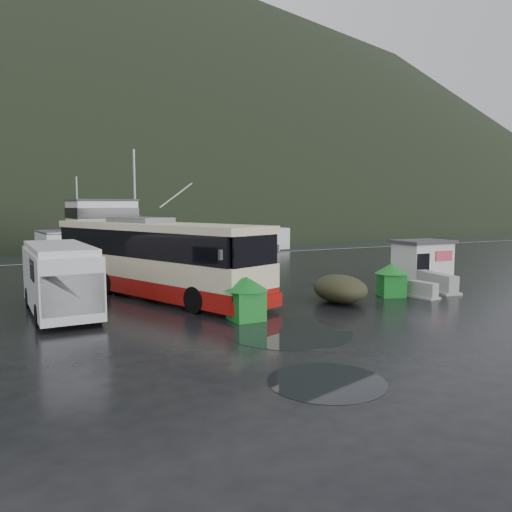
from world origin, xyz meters
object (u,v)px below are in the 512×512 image
ticket_kiosk (421,282)px  jersey_barrier_c (424,287)px  coach_bus (155,296)px  white_van (61,313)px  waste_bin_left (246,320)px  jersey_barrier_a (422,298)px  jersey_barrier_b (442,293)px  dome_tent (340,302)px  waste_bin_right (391,296)px  fishing_trawler (167,249)px

ticket_kiosk → jersey_barrier_c: 1.76m
coach_bus → jersey_barrier_c: (12.77, -3.90, 0.00)m
ticket_kiosk → white_van: bearing=180.0°
waste_bin_left → jersey_barrier_c: waste_bin_left is taller
jersey_barrier_c → coach_bus: bearing=163.0°
white_van → jersey_barrier_a: bearing=-16.7°
ticket_kiosk → jersey_barrier_b: bearing=-117.0°
jersey_barrier_b → ticket_kiosk: bearing=61.2°
coach_bus → dome_tent: bearing=-58.4°
ticket_kiosk → jersey_barrier_a: bearing=-133.3°
waste_bin_right → dome_tent: bearing=-178.8°
dome_tent → jersey_barrier_c: 6.29m
jersey_barrier_a → jersey_barrier_b: bearing=15.6°
ticket_kiosk → jersey_barrier_c: (-1.17, -1.31, 0.00)m
coach_bus → white_van: size_ratio=1.99×
jersey_barrier_a → jersey_barrier_c: size_ratio=0.84×
coach_bus → jersey_barrier_a: bearing=-50.1°
white_van → waste_bin_left: 7.23m
ticket_kiosk → jersey_barrier_a: size_ratio=2.02×
white_van → fishing_trawler: fishing_trawler is taller
fishing_trawler → waste_bin_left: bearing=-107.5°
waste_bin_right → jersey_barrier_c: (3.24, 1.15, 0.00)m
waste_bin_left → fishing_trawler: fishing_trawler is taller
coach_bus → ticket_kiosk: 14.18m
dome_tent → jersey_barrier_b: bearing=-3.4°
white_van → jersey_barrier_c: 17.14m
dome_tent → jersey_barrier_c: (6.17, 1.21, 0.00)m
white_van → jersey_barrier_b: size_ratio=3.63×
ticket_kiosk → fishing_trawler: 26.97m
jersey_barrier_b → fishing_trawler: bearing=98.6°
coach_bus → jersey_barrier_b: 13.51m
coach_bus → dome_tent: (6.61, -5.11, 0.00)m
waste_bin_right → dome_tent: 2.93m
coach_bus → fishing_trawler: size_ratio=0.48×
waste_bin_left → fishing_trawler: 30.66m
dome_tent → white_van: bearing=164.0°
jersey_barrier_b → jersey_barrier_c: jersey_barrier_b is taller
waste_bin_left → white_van: bearing=143.5°
dome_tent → fishing_trawler: (1.33, 28.82, 0.00)m
coach_bus → waste_bin_right: 10.79m
ticket_kiosk → jersey_barrier_a: 4.78m
waste_bin_right → jersey_barrier_b: size_ratio=0.86×
coach_bus → jersey_barrier_a: 12.12m
jersey_barrier_a → waste_bin_right: bearing=138.2°
jersey_barrier_b → white_van: bearing=168.2°
coach_bus → jersey_barrier_c: size_ratio=7.38×
fishing_trawler → jersey_barrier_b: bearing=-86.9°
white_van → waste_bin_left: white_van is taller
ticket_kiosk → jersey_barrier_b: (-1.58, -2.87, 0.00)m
coach_bus → white_van: 4.70m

